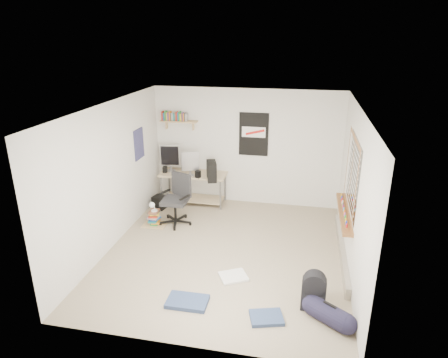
% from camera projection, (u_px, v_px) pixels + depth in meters
% --- Properties ---
extents(floor, '(4.00, 4.50, 0.01)m').
position_uv_depth(floor, '(226.00, 252.00, 6.89)').
color(floor, gray).
rests_on(floor, ground).
extents(ceiling, '(4.00, 4.50, 0.01)m').
position_uv_depth(ceiling, '(226.00, 107.00, 6.02)').
color(ceiling, white).
rests_on(ceiling, ground).
extents(back_wall, '(4.00, 0.01, 2.50)m').
position_uv_depth(back_wall, '(246.00, 147.00, 8.53)').
color(back_wall, silver).
rests_on(back_wall, ground).
extents(left_wall, '(0.01, 4.50, 2.50)m').
position_uv_depth(left_wall, '(111.00, 176.00, 6.83)').
color(left_wall, silver).
rests_on(left_wall, ground).
extents(right_wall, '(0.01, 4.50, 2.50)m').
position_uv_depth(right_wall, '(355.00, 194.00, 6.08)').
color(right_wall, silver).
rests_on(right_wall, ground).
extents(desk, '(1.46, 0.70, 0.65)m').
position_uv_depth(desk, '(194.00, 187.00, 8.77)').
color(desk, '#CCBC8E').
rests_on(desk, floor).
extents(monitor_left, '(0.45, 0.17, 0.48)m').
position_uv_depth(monitor_left, '(171.00, 162.00, 8.72)').
color(monitor_left, '#A6A6AB').
rests_on(monitor_left, desk).
extents(monitor_right, '(0.38, 0.23, 0.41)m').
position_uv_depth(monitor_right, '(190.00, 168.00, 8.44)').
color(monitor_right, '#B6B7BC').
rests_on(monitor_right, desk).
extents(pc_tower, '(0.30, 0.42, 0.41)m').
position_uv_depth(pc_tower, '(212.00, 171.00, 8.29)').
color(pc_tower, black).
rests_on(pc_tower, desk).
extents(keyboard, '(0.45, 0.30, 0.02)m').
position_uv_depth(keyboard, '(173.00, 174.00, 8.70)').
color(keyboard, black).
rests_on(keyboard, desk).
extents(speaker_left, '(0.10, 0.10, 0.17)m').
position_uv_depth(speaker_left, '(165.00, 170.00, 8.68)').
color(speaker_left, black).
rests_on(speaker_left, desk).
extents(speaker_right, '(0.12, 0.12, 0.19)m').
position_uv_depth(speaker_right, '(198.00, 175.00, 8.38)').
color(speaker_right, black).
rests_on(speaker_right, desk).
extents(office_chair, '(0.86, 0.86, 1.01)m').
position_uv_depth(office_chair, '(175.00, 200.00, 7.76)').
color(office_chair, '#242426').
rests_on(office_chair, floor).
extents(wall_shelf, '(0.80, 0.22, 0.24)m').
position_uv_depth(wall_shelf, '(179.00, 121.00, 8.51)').
color(wall_shelf, tan).
rests_on(wall_shelf, back_wall).
extents(poster_back_wall, '(0.62, 0.03, 0.92)m').
position_uv_depth(poster_back_wall, '(254.00, 134.00, 8.37)').
color(poster_back_wall, black).
rests_on(poster_back_wall, back_wall).
extents(poster_left_wall, '(0.02, 0.42, 0.60)m').
position_uv_depth(poster_left_wall, '(139.00, 144.00, 7.85)').
color(poster_left_wall, navy).
rests_on(poster_left_wall, left_wall).
extents(window, '(0.10, 1.50, 1.26)m').
position_uv_depth(window, '(350.00, 175.00, 6.29)').
color(window, brown).
rests_on(window, right_wall).
extents(baseboard_heater, '(0.08, 2.50, 0.18)m').
position_uv_depth(baseboard_heater, '(342.00, 250.00, 6.76)').
color(baseboard_heater, '#B7B2A8').
rests_on(baseboard_heater, floor).
extents(backpack, '(0.34, 0.27, 0.43)m').
position_uv_depth(backpack, '(313.00, 294.00, 5.45)').
color(backpack, black).
rests_on(backpack, floor).
extents(duffel_bag, '(0.38, 0.38, 0.53)m').
position_uv_depth(duffel_bag, '(329.00, 314.00, 5.17)').
color(duffel_bag, black).
rests_on(duffel_bag, floor).
extents(tshirt, '(0.52, 0.50, 0.04)m').
position_uv_depth(tshirt, '(233.00, 276.00, 6.16)').
color(tshirt, silver).
rests_on(tshirt, floor).
extents(jeans_a, '(0.57, 0.37, 0.06)m').
position_uv_depth(jeans_a, '(187.00, 302.00, 5.57)').
color(jeans_a, navy).
rests_on(jeans_a, floor).
extents(jeans_b, '(0.50, 0.43, 0.05)m').
position_uv_depth(jeans_b, '(266.00, 318.00, 5.27)').
color(jeans_b, navy).
rests_on(jeans_b, floor).
extents(book_stack, '(0.53, 0.49, 0.29)m').
position_uv_depth(book_stack, '(154.00, 218.00, 7.80)').
color(book_stack, brown).
rests_on(book_stack, floor).
extents(desk_lamp, '(0.14, 0.22, 0.21)m').
position_uv_depth(desk_lamp, '(154.00, 208.00, 7.70)').
color(desk_lamp, white).
rests_on(desk_lamp, book_stack).
extents(subwoofer, '(0.30, 0.30, 0.28)m').
position_uv_depth(subwoofer, '(160.00, 202.00, 8.55)').
color(subwoofer, black).
rests_on(subwoofer, floor).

